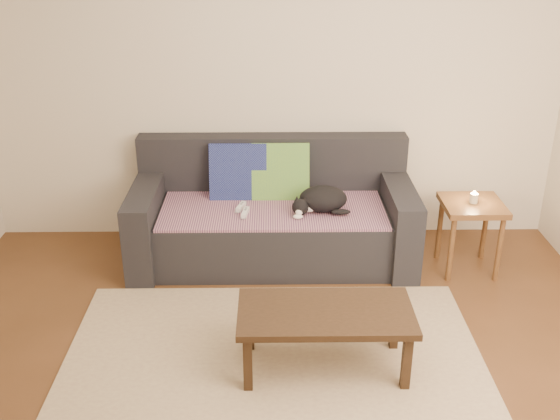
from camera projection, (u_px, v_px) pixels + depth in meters
The scene contains 13 objects.
ground at pixel (274, 385), 3.70m from camera, with size 4.50×4.50×0.00m, color brown.
back_wall at pixel (272, 78), 4.99m from camera, with size 4.50×0.04×2.60m, color beige.
sofa at pixel (273, 219), 5.01m from camera, with size 2.10×0.94×0.87m.
throw_blanket at pixel (273, 209), 4.87m from camera, with size 1.66×0.74×0.02m, color #442648.
cushion_navy at pixel (238, 172), 5.03m from camera, with size 0.44×0.11×0.44m, color #131652.
cushion_green at pixel (280, 172), 5.03m from camera, with size 0.44×0.11×0.44m, color #0D5448.
cat at pixel (321, 200), 4.79m from camera, with size 0.43×0.32×0.19m.
wii_remote_a at pixel (245, 212), 4.76m from camera, with size 0.15×0.04×0.03m, color white.
wii_remote_b at pixel (241, 207), 4.86m from camera, with size 0.15×0.04×0.03m, color white.
side_table at pixel (472, 215), 4.75m from camera, with size 0.43×0.43×0.54m.
candle at pixel (474, 198), 4.70m from camera, with size 0.06×0.06×0.09m.
rug at pixel (274, 368), 3.83m from camera, with size 2.50×1.80×0.01m, color tan.
coffee_table at pixel (326, 318), 3.70m from camera, with size 0.99×0.50×0.40m.
Camera 1 is at (-0.01, -2.97, 2.42)m, focal length 42.00 mm.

